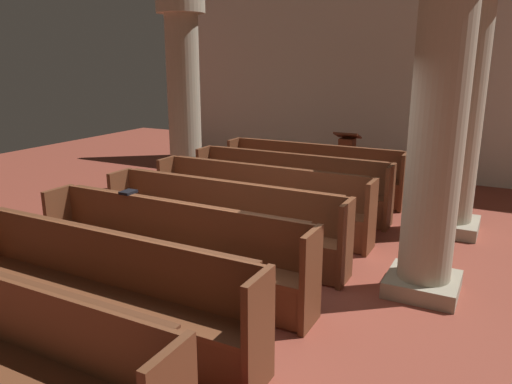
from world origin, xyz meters
name	(u,v)px	position (x,y,z in m)	size (l,w,h in m)	color
ground_plane	(247,281)	(0.00, 0.00, 0.00)	(19.20, 19.20, 0.00)	brown
back_wall	(386,69)	(0.00, 6.08, 2.25)	(10.00, 0.16, 4.50)	silver
pew_row_0	(313,170)	(-0.64, 3.66, 0.51)	(3.31, 0.46, 0.96)	brown
pew_row_1	(289,183)	(-0.64, 2.61, 0.51)	(3.31, 0.46, 0.96)	brown
pew_row_2	(260,198)	(-0.64, 1.55, 0.51)	(3.31, 0.47, 0.96)	brown
pew_row_3	(222,219)	(-0.64, 0.50, 0.51)	(3.31, 0.46, 0.96)	brown
pew_row_4	(171,246)	(-0.64, -0.56, 0.51)	(3.31, 0.46, 0.96)	brown
pew_row_5	(98,285)	(-0.64, -1.61, 0.51)	(3.31, 0.47, 0.96)	brown
pillar_aisle_side	(461,105)	(1.81, 2.88, 1.84)	(0.88, 0.88, 3.55)	#9F967E
pillar_far_side	(184,93)	(-3.03, 3.11, 1.84)	(0.88, 0.88, 3.55)	#9F967E
pillar_aisle_rear	(438,123)	(1.81, 0.65, 1.84)	(0.80, 0.80, 3.55)	#9F967E
lectern	(346,163)	(-0.36, 4.78, 0.45)	(0.48, 0.45, 1.08)	#562B1A
hymn_book	(128,192)	(-1.35, -0.38, 0.98)	(0.14, 0.18, 0.03)	black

